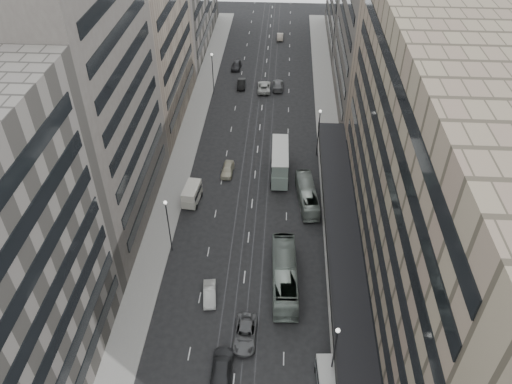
% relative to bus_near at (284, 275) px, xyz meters
% --- Properties ---
extents(ground, '(220.00, 220.00, 0.00)m').
position_rel_bus_near_xyz_m(ground, '(-4.86, -7.17, -1.67)').
color(ground, black).
rests_on(ground, ground).
extents(sidewalk_right, '(4.00, 125.00, 0.15)m').
position_rel_bus_near_xyz_m(sidewalk_right, '(7.14, 30.33, -1.59)').
color(sidewalk_right, gray).
rests_on(sidewalk_right, ground).
extents(sidewalk_left, '(4.00, 125.00, 0.15)m').
position_rel_bus_near_xyz_m(sidewalk_left, '(-16.86, 30.33, -1.59)').
color(sidewalk_left, gray).
rests_on(sidewalk_left, ground).
extents(department_store, '(19.20, 60.00, 30.00)m').
position_rel_bus_near_xyz_m(department_store, '(16.59, 0.83, 13.28)').
color(department_store, '#796D59').
rests_on(department_store, ground).
extents(building_right_mid, '(15.00, 28.00, 24.00)m').
position_rel_bus_near_xyz_m(building_right_mid, '(16.64, 44.83, 10.33)').
color(building_right_mid, '#453F3C').
rests_on(building_right_mid, ground).
extents(building_left_b, '(15.00, 26.00, 34.00)m').
position_rel_bus_near_xyz_m(building_left_b, '(-26.36, 11.83, 15.33)').
color(building_left_b, '#453F3C').
rests_on(building_left_b, ground).
extents(building_left_c, '(15.00, 28.00, 25.00)m').
position_rel_bus_near_xyz_m(building_left_c, '(-26.36, 38.83, 10.83)').
color(building_left_c, '#776B5D').
rests_on(building_left_c, ground).
extents(lamp_right_near, '(0.44, 0.44, 8.32)m').
position_rel_bus_near_xyz_m(lamp_right_near, '(4.84, -12.17, 3.54)').
color(lamp_right_near, '#262628').
rests_on(lamp_right_near, ground).
extents(lamp_right_far, '(0.44, 0.44, 8.32)m').
position_rel_bus_near_xyz_m(lamp_right_far, '(4.84, 27.83, 3.54)').
color(lamp_right_far, '#262628').
rests_on(lamp_right_far, ground).
extents(lamp_left_near, '(0.44, 0.44, 8.32)m').
position_rel_bus_near_xyz_m(lamp_left_near, '(-14.56, 4.83, 3.54)').
color(lamp_left_near, '#262628').
rests_on(lamp_left_near, ground).
extents(lamp_left_far, '(0.44, 0.44, 8.32)m').
position_rel_bus_near_xyz_m(lamp_left_far, '(-14.56, 47.83, 3.54)').
color(lamp_left_far, '#262628').
rests_on(lamp_left_far, ground).
extents(bus_near, '(3.34, 12.09, 3.33)m').
position_rel_bus_near_xyz_m(bus_near, '(0.00, 0.00, 0.00)').
color(bus_near, gray).
rests_on(bus_near, ground).
extents(bus_far, '(3.43, 9.91, 2.70)m').
position_rel_bus_near_xyz_m(bus_far, '(3.01, 15.60, -0.31)').
color(bus_far, '#96A198').
rests_on(bus_far, ground).
extents(double_decker, '(2.83, 8.79, 4.79)m').
position_rel_bus_near_xyz_m(double_decker, '(-1.08, 21.83, 0.92)').
color(double_decker, gray).
rests_on(double_decker, ground).
extents(vw_microbus, '(2.12, 4.19, 2.20)m').
position_rel_bus_near_xyz_m(vw_microbus, '(4.34, -12.74, -0.44)').
color(vw_microbus, slate).
rests_on(vw_microbus, ground).
extents(panel_van, '(2.52, 4.53, 2.74)m').
position_rel_bus_near_xyz_m(panel_van, '(-13.48, 14.71, -0.16)').
color(panel_van, beige).
rests_on(panel_van, ground).
extents(sedan_1, '(1.95, 4.23, 1.34)m').
position_rel_bus_near_xyz_m(sedan_1, '(-8.67, -2.56, -1.00)').
color(sedan_1, beige).
rests_on(sedan_1, ground).
extents(sedan_2, '(2.60, 5.37, 1.47)m').
position_rel_bus_near_xyz_m(sedan_2, '(-4.08, -7.84, -0.93)').
color(sedan_2, '#5A5B5D').
rests_on(sedan_2, ground).
extents(sedan_3, '(2.27, 5.35, 1.54)m').
position_rel_bus_near_xyz_m(sedan_3, '(-6.14, -12.03, -0.90)').
color(sedan_3, '#292A2C').
rests_on(sedan_3, ground).
extents(sedan_4, '(1.92, 4.41, 1.48)m').
position_rel_bus_near_xyz_m(sedan_4, '(-9.12, 21.92, -0.93)').
color(sedan_4, beige).
rests_on(sedan_4, ground).
extents(sedan_5, '(1.72, 4.42, 1.43)m').
position_rel_bus_near_xyz_m(sedan_5, '(-9.39, 50.88, -0.95)').
color(sedan_5, black).
rests_on(sedan_5, ground).
extents(sedan_6, '(2.67, 5.52, 1.51)m').
position_rel_bus_near_xyz_m(sedan_6, '(-4.80, 49.82, -0.91)').
color(sedan_6, beige).
rests_on(sedan_6, ground).
extents(sedan_7, '(2.14, 5.22, 1.51)m').
position_rel_bus_near_xyz_m(sedan_7, '(-2.07, 50.79, -0.91)').
color(sedan_7, slate).
rests_on(sedan_7, ground).
extents(sedan_8, '(2.12, 4.69, 1.56)m').
position_rel_bus_near_xyz_m(sedan_8, '(-11.17, 59.41, -0.89)').
color(sedan_8, '#2A292C').
rests_on(sedan_8, ground).
extents(sedan_9, '(1.46, 4.16, 1.37)m').
position_rel_bus_near_xyz_m(sedan_9, '(-2.22, 76.27, -0.98)').
color(sedan_9, '#AC9E8F').
rests_on(sedan_9, ground).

